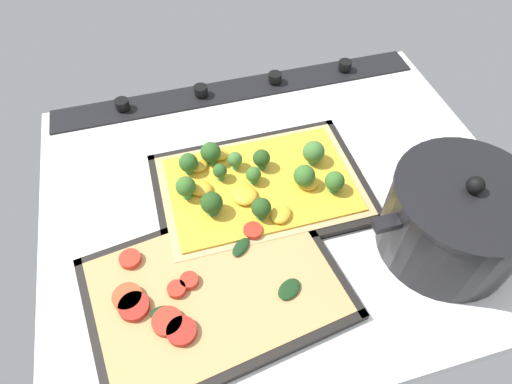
{
  "coord_description": "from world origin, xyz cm",
  "views": [
    {
      "loc": [
        17.03,
        44.3,
        59.74
      ],
      "look_at": [
        4.81,
        0.91,
        3.82
      ],
      "focal_mm": 31.24,
      "sensor_mm": 36.0,
      "label": 1
    }
  ],
  "objects_px": {
    "broccoli_pizza": "(257,182)",
    "baking_tray_back": "(215,290)",
    "veggie_pizza_back": "(209,289)",
    "cooking_pot": "(455,219)",
    "baking_tray_front": "(261,189)"
  },
  "relations": [
    {
      "from": "baking_tray_front",
      "to": "veggie_pizza_back",
      "type": "bearing_deg",
      "value": 52.7
    },
    {
      "from": "broccoli_pizza",
      "to": "baking_tray_back",
      "type": "distance_m",
      "value": 0.2
    },
    {
      "from": "baking_tray_back",
      "to": "broccoli_pizza",
      "type": "bearing_deg",
      "value": -123.67
    },
    {
      "from": "baking_tray_front",
      "to": "broccoli_pizza",
      "type": "xyz_separation_m",
      "value": [
        0.01,
        -0.0,
        0.02
      ]
    },
    {
      "from": "broccoli_pizza",
      "to": "baking_tray_back",
      "type": "height_order",
      "value": "broccoli_pizza"
    },
    {
      "from": "baking_tray_back",
      "to": "veggie_pizza_back",
      "type": "distance_m",
      "value": 0.01
    },
    {
      "from": "broccoli_pizza",
      "to": "baking_tray_back",
      "type": "relative_size",
      "value": 0.85
    },
    {
      "from": "baking_tray_front",
      "to": "baking_tray_back",
      "type": "bearing_deg",
      "value": 54.72
    },
    {
      "from": "veggie_pizza_back",
      "to": "cooking_pot",
      "type": "height_order",
      "value": "cooking_pot"
    },
    {
      "from": "broccoli_pizza",
      "to": "veggie_pizza_back",
      "type": "xyz_separation_m",
      "value": [
        0.12,
        0.17,
        -0.01
      ]
    },
    {
      "from": "baking_tray_back",
      "to": "baking_tray_front",
      "type": "bearing_deg",
      "value": -125.28
    },
    {
      "from": "baking_tray_front",
      "to": "cooking_pot",
      "type": "distance_m",
      "value": 0.31
    },
    {
      "from": "veggie_pizza_back",
      "to": "cooking_pot",
      "type": "distance_m",
      "value": 0.37
    },
    {
      "from": "baking_tray_back",
      "to": "cooking_pot",
      "type": "bearing_deg",
      "value": 177.31
    },
    {
      "from": "baking_tray_front",
      "to": "cooking_pot",
      "type": "height_order",
      "value": "cooking_pot"
    }
  ]
}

